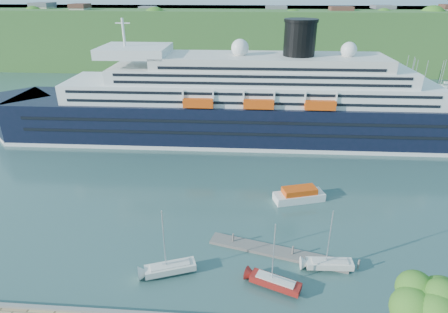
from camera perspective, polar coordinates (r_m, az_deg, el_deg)
far_hillside at (r=175.23m, az=4.18°, el=17.71°), size 400.00×50.00×24.00m
cruise_ship at (r=85.62m, az=2.37°, el=11.31°), size 120.38×19.05×26.99m
floating_pontoon at (r=53.15m, az=8.08°, el=-14.17°), size 18.85×7.05×0.42m
sailboat_white_near at (r=47.29m, az=-8.46°, el=-13.15°), size 7.29×4.24×9.10m
sailboat_red at (r=45.41m, az=8.09°, el=-15.27°), size 6.98×4.28×8.74m
sailboat_white_far at (r=49.54m, az=16.21°, el=-12.47°), size 6.61×2.06×8.45m
tender_launch at (r=64.70m, az=11.38°, el=-5.64°), size 9.04×5.25×2.36m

